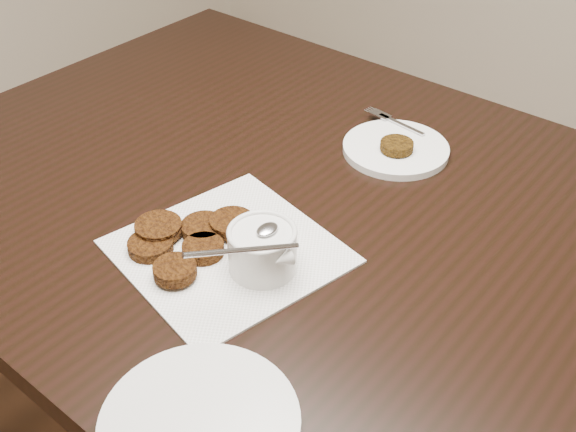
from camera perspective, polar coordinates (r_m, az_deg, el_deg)
The scene contains 6 objects.
table at distance 1.30m, azimuth 3.41°, elevation -13.27°, with size 1.47×0.95×0.75m, color black.
napkin at distance 0.98m, azimuth -4.92°, elevation -2.88°, with size 0.27×0.27×0.00m, color white.
sauce_ramekin at distance 0.90m, azimuth -2.14°, elevation -1.16°, with size 0.12×0.12×0.13m, color silver, non-canonical shape.
patty_cluster at distance 0.98m, azimuth -7.76°, elevation -1.88°, with size 0.21×0.21×0.02m, color #5E310C, non-canonical shape.
plate_with_patty at distance 1.19m, azimuth 8.78°, elevation 5.70°, with size 0.18×0.18×0.03m, color white, non-canonical shape.
plate_empty at distance 0.78m, azimuth -7.18°, elevation -16.41°, with size 0.21×0.21×0.01m, color silver.
Camera 1 is at (0.49, -0.54, 1.38)m, focal length 43.72 mm.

